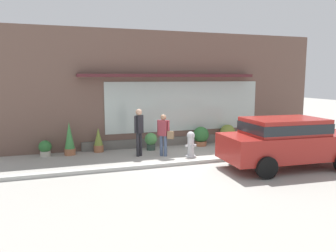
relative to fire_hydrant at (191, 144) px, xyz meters
name	(u,v)px	position (x,y,z in m)	size (l,w,h in m)	color
ground_plane	(197,162)	(-0.05, -0.72, -0.49)	(60.00, 60.00, 0.00)	#9E9B93
curb_strip	(200,161)	(-0.05, -0.92, -0.43)	(14.00, 0.24, 0.12)	#B2B2AD
storefront	(168,90)	(-0.04, 2.46, 1.86)	(14.00, 0.81, 4.79)	brown
fire_hydrant	(191,144)	(0.00, 0.00, 0.00)	(0.43, 0.40, 0.95)	#B2B2B7
pedestrian_with_handbag	(164,132)	(-0.88, 0.45, 0.41)	(0.52, 0.52, 1.55)	#475675
pedestrian_passerby	(139,129)	(-1.74, 0.75, 0.54)	(0.40, 0.32, 1.76)	#232328
parked_car_red	(287,140)	(2.32, -2.38, 0.44)	(4.42, 2.16, 1.62)	maroon
potted_plant_window_center	(98,140)	(-3.07, 1.96, -0.03)	(0.38, 0.38, 0.95)	#9E6042
potted_plant_by_entrance	(151,141)	(-1.04, 1.63, -0.10)	(0.49, 0.49, 0.70)	#33473D
potted_plant_near_hydrant	(69,139)	(-4.16, 1.79, 0.12)	(0.41, 0.41, 1.25)	#9E6042
potted_plant_trailing_edge	(201,136)	(1.22, 1.77, -0.06)	(0.67, 0.67, 0.82)	#9E6042
potted_plant_window_right	(228,133)	(2.59, 1.96, -0.04)	(0.66, 0.66, 0.82)	#B7B2A3
potted_plant_low_front	(258,136)	(4.08, 1.81, -0.22)	(0.40, 0.40, 0.53)	#9E6042
potted_plant_doorstep	(45,148)	(-5.04, 1.87, -0.18)	(0.46, 0.46, 0.59)	#B7B2A3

